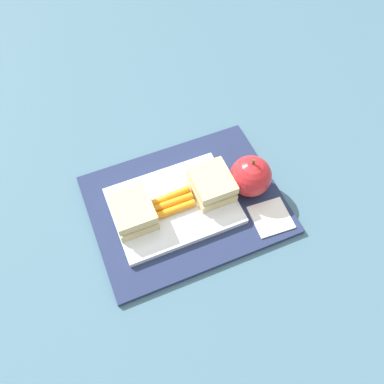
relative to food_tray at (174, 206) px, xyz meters
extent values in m
plane|color=#42667A|center=(0.03, 0.00, -0.02)|extent=(2.40, 2.40, 0.00)
cube|color=navy|center=(0.03, 0.00, -0.01)|extent=(0.36, 0.28, 0.01)
cube|color=white|center=(0.00, 0.00, 0.00)|extent=(0.23, 0.17, 0.01)
cube|color=#DBC189|center=(-0.08, 0.00, 0.01)|extent=(0.07, 0.08, 0.02)
cube|color=beige|center=(-0.08, 0.00, 0.03)|extent=(0.07, 0.07, 0.01)
cube|color=#DBC189|center=(-0.08, 0.00, 0.04)|extent=(0.07, 0.08, 0.02)
cube|color=#DBC189|center=(0.08, 0.00, 0.01)|extent=(0.07, 0.08, 0.02)
cube|color=beige|center=(0.08, 0.00, 0.03)|extent=(0.07, 0.07, 0.01)
cube|color=#DBC189|center=(0.08, 0.00, 0.04)|extent=(0.07, 0.08, 0.02)
cylinder|color=orange|center=(0.00, -0.02, 0.01)|extent=(0.08, 0.01, 0.01)
cylinder|color=orange|center=(0.00, 0.00, 0.01)|extent=(0.08, 0.01, 0.01)
cylinder|color=orange|center=(0.00, 0.01, 0.01)|extent=(0.08, 0.01, 0.02)
sphere|color=red|center=(0.15, -0.01, 0.03)|extent=(0.08, 0.08, 0.08)
cylinder|color=brown|center=(0.15, -0.01, 0.08)|extent=(0.01, 0.00, 0.01)
cube|color=white|center=(0.16, -0.09, 0.00)|extent=(0.07, 0.07, 0.00)
camera|label=1|loc=(-0.12, -0.38, 0.68)|focal=38.82mm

